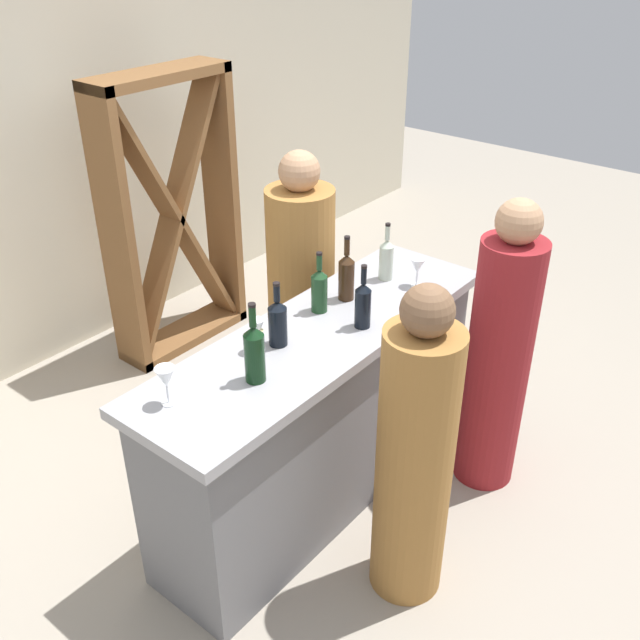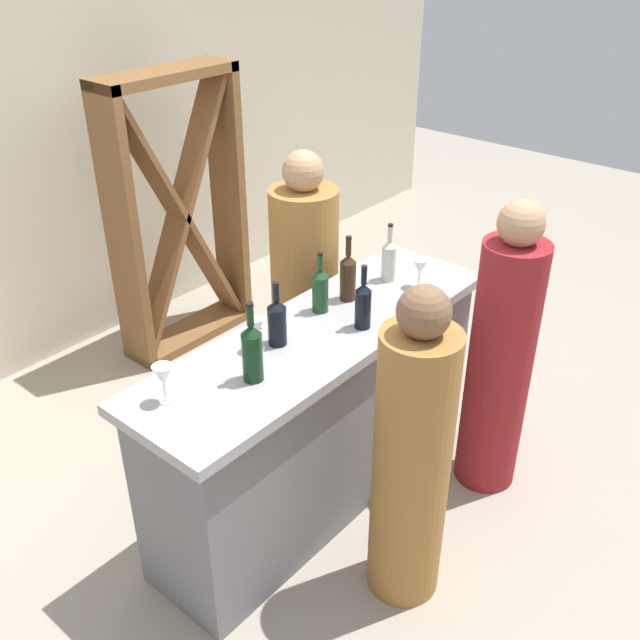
% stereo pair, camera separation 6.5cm
% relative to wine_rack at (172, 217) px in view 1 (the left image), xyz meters
% --- Properties ---
extents(ground_plane, '(12.00, 12.00, 0.00)m').
position_rel_wine_rack_xyz_m(ground_plane, '(-0.58, -1.65, -0.88)').
color(ground_plane, '#9E9384').
extents(back_wall, '(8.00, 0.10, 2.80)m').
position_rel_wine_rack_xyz_m(back_wall, '(-0.58, 0.55, 0.52)').
color(back_wall, beige).
rests_on(back_wall, ground).
extents(bar_counter, '(1.90, 0.57, 0.96)m').
position_rel_wine_rack_xyz_m(bar_counter, '(-0.58, -1.65, -0.40)').
color(bar_counter, slate).
rests_on(bar_counter, ground).
extents(wine_rack, '(0.91, 0.28, 1.76)m').
position_rel_wine_rack_xyz_m(wine_rack, '(0.00, 0.00, 0.00)').
color(wine_rack, brown).
rests_on(wine_rack, ground).
extents(wine_bottle_leftmost_dark_green, '(0.08, 0.08, 0.34)m').
position_rel_wine_rack_xyz_m(wine_bottle_leftmost_dark_green, '(-1.03, -1.69, 0.21)').
color(wine_bottle_leftmost_dark_green, black).
rests_on(wine_bottle_leftmost_dark_green, bar_counter).
extents(wine_bottle_second_left_near_black, '(0.08, 0.08, 0.29)m').
position_rel_wine_rack_xyz_m(wine_bottle_second_left_near_black, '(-0.78, -1.59, 0.19)').
color(wine_bottle_second_left_near_black, black).
rests_on(wine_bottle_second_left_near_black, bar_counter).
extents(wine_bottle_center_olive_green, '(0.07, 0.07, 0.29)m').
position_rel_wine_rack_xyz_m(wine_bottle_center_olive_green, '(-0.45, -1.54, 0.19)').
color(wine_bottle_center_olive_green, '#193D1E').
rests_on(wine_bottle_center_olive_green, bar_counter).
extents(wine_bottle_second_right_near_black, '(0.07, 0.07, 0.30)m').
position_rel_wine_rack_xyz_m(wine_bottle_second_right_near_black, '(-0.44, -1.77, 0.19)').
color(wine_bottle_second_right_near_black, black).
rests_on(wine_bottle_second_right_near_black, bar_counter).
extents(wine_bottle_rightmost_amber_brown, '(0.07, 0.07, 0.32)m').
position_rel_wine_rack_xyz_m(wine_bottle_rightmost_amber_brown, '(-0.28, -1.56, 0.20)').
color(wine_bottle_rightmost_amber_brown, '#331E0F').
rests_on(wine_bottle_rightmost_amber_brown, bar_counter).
extents(wine_bottle_far_right_clear_pale, '(0.07, 0.07, 0.29)m').
position_rel_wine_rack_xyz_m(wine_bottle_far_right_clear_pale, '(0.01, -1.59, 0.19)').
color(wine_bottle_far_right_clear_pale, '#B7C6B2').
rests_on(wine_bottle_far_right_clear_pale, bar_counter).
extents(wine_glass_near_left, '(0.08, 0.08, 0.14)m').
position_rel_wine_rack_xyz_m(wine_glass_near_left, '(0.04, -1.75, 0.18)').
color(wine_glass_near_left, white).
rests_on(wine_glass_near_left, bar_counter).
extents(wine_glass_near_center, '(0.06, 0.06, 0.15)m').
position_rel_wine_rack_xyz_m(wine_glass_near_center, '(-0.87, -1.55, 0.18)').
color(wine_glass_near_center, white).
rests_on(wine_glass_near_center, bar_counter).
extents(wine_glass_near_right, '(0.08, 0.08, 0.16)m').
position_rel_wine_rack_xyz_m(wine_glass_near_right, '(-1.35, -1.54, 0.19)').
color(wine_glass_near_right, white).
rests_on(wine_glass_near_right, bar_counter).
extents(person_left_guest, '(0.37, 0.37, 1.50)m').
position_rel_wine_rack_xyz_m(person_left_guest, '(0.08, -2.21, -0.18)').
color(person_left_guest, maroon).
rests_on(person_left_guest, ground).
extents(person_center_guest, '(0.34, 0.34, 1.45)m').
position_rel_wine_rack_xyz_m(person_center_guest, '(-0.75, -2.27, -0.21)').
color(person_center_guest, '#9E6B33').
rests_on(person_center_guest, ground).
extents(person_right_guest, '(0.38, 0.38, 1.52)m').
position_rel_wine_rack_xyz_m(person_right_guest, '(-0.03, -1.07, -0.18)').
color(person_right_guest, '#9E6B33').
rests_on(person_right_guest, ground).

